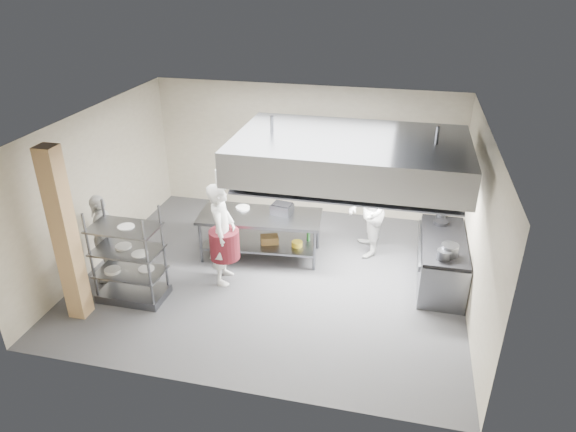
% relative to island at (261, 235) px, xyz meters
% --- Properties ---
extents(floor, '(7.00, 7.00, 0.00)m').
position_rel_island_xyz_m(floor, '(0.44, -0.67, -0.46)').
color(floor, '#343436').
rests_on(floor, ground).
extents(ceiling, '(7.00, 7.00, 0.00)m').
position_rel_island_xyz_m(ceiling, '(0.44, -0.67, 2.54)').
color(ceiling, silver).
rests_on(ceiling, wall_back).
extents(wall_back, '(7.00, 0.00, 7.00)m').
position_rel_island_xyz_m(wall_back, '(0.44, 2.33, 1.04)').
color(wall_back, '#ACA189').
rests_on(wall_back, ground).
extents(wall_left, '(0.00, 6.00, 6.00)m').
position_rel_island_xyz_m(wall_left, '(-3.06, -0.67, 1.04)').
color(wall_left, '#ACA189').
rests_on(wall_left, ground).
extents(wall_right, '(0.00, 6.00, 6.00)m').
position_rel_island_xyz_m(wall_right, '(3.94, -0.67, 1.04)').
color(wall_right, '#ACA189').
rests_on(wall_right, ground).
extents(column, '(0.30, 0.30, 3.00)m').
position_rel_island_xyz_m(column, '(-2.46, -2.57, 1.04)').
color(column, tan).
rests_on(column, floor).
extents(exhaust_hood, '(4.00, 2.50, 0.60)m').
position_rel_island_xyz_m(exhaust_hood, '(1.74, -0.27, 1.94)').
color(exhaust_hood, slate).
rests_on(exhaust_hood, ceiling).
extents(hood_strip_a, '(1.60, 0.12, 0.04)m').
position_rel_island_xyz_m(hood_strip_a, '(0.84, -0.27, 1.62)').
color(hood_strip_a, white).
rests_on(hood_strip_a, exhaust_hood).
extents(hood_strip_b, '(1.60, 0.12, 0.04)m').
position_rel_island_xyz_m(hood_strip_b, '(2.64, -0.27, 1.62)').
color(hood_strip_b, white).
rests_on(hood_strip_b, exhaust_hood).
extents(wall_shelf, '(1.50, 0.28, 0.04)m').
position_rel_island_xyz_m(wall_shelf, '(2.24, 2.17, 1.04)').
color(wall_shelf, slate).
rests_on(wall_shelf, wall_back).
extents(island, '(2.49, 1.22, 0.91)m').
position_rel_island_xyz_m(island, '(0.00, 0.00, 0.00)').
color(island, gray).
rests_on(island, floor).
extents(island_worktop, '(2.49, 1.22, 0.06)m').
position_rel_island_xyz_m(island_worktop, '(0.00, 0.00, 0.42)').
color(island_worktop, slate).
rests_on(island_worktop, island).
extents(island_undershelf, '(2.29, 1.10, 0.04)m').
position_rel_island_xyz_m(island_undershelf, '(0.00, 0.00, -0.16)').
color(island_undershelf, slate).
rests_on(island_undershelf, island).
extents(pass_rack, '(1.16, 0.68, 1.74)m').
position_rel_island_xyz_m(pass_rack, '(-1.81, -1.93, 0.42)').
color(pass_rack, slate).
rests_on(pass_rack, floor).
extents(cooking_range, '(0.80, 2.00, 0.84)m').
position_rel_island_xyz_m(cooking_range, '(3.52, -0.17, -0.04)').
color(cooking_range, slate).
rests_on(cooking_range, floor).
extents(range_top, '(0.78, 1.96, 0.06)m').
position_rel_island_xyz_m(range_top, '(3.52, -0.17, 0.41)').
color(range_top, black).
rests_on(range_top, cooking_range).
extents(chef_head, '(0.56, 0.77, 1.96)m').
position_rel_island_xyz_m(chef_head, '(-0.42, -1.02, 0.53)').
color(chef_head, silver).
rests_on(chef_head, floor).
extents(chef_line, '(0.89, 1.05, 1.90)m').
position_rel_island_xyz_m(chef_line, '(2.06, 0.57, 0.50)').
color(chef_line, white).
rests_on(chef_line, floor).
extents(chef_plating, '(0.70, 1.09, 1.72)m').
position_rel_island_xyz_m(chef_plating, '(-2.56, -1.46, 0.41)').
color(chef_plating, silver).
rests_on(chef_plating, floor).
extents(griddle, '(0.45, 0.37, 0.20)m').
position_rel_island_xyz_m(griddle, '(0.41, 0.17, 0.55)').
color(griddle, slate).
rests_on(griddle, island_worktop).
extents(wicker_basket, '(0.41, 0.35, 0.15)m').
position_rel_island_xyz_m(wicker_basket, '(0.19, -0.03, -0.06)').
color(wicker_basket, brown).
rests_on(wicker_basket, island_undershelf).
extents(stockpot, '(0.30, 0.30, 0.21)m').
position_rel_island_xyz_m(stockpot, '(3.56, -0.74, 0.55)').
color(stockpot, gray).
rests_on(stockpot, range_top).
extents(plate_stack, '(0.28, 0.28, 0.05)m').
position_rel_island_xyz_m(plate_stack, '(-1.81, -1.93, 0.10)').
color(plate_stack, white).
rests_on(plate_stack, pass_rack).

